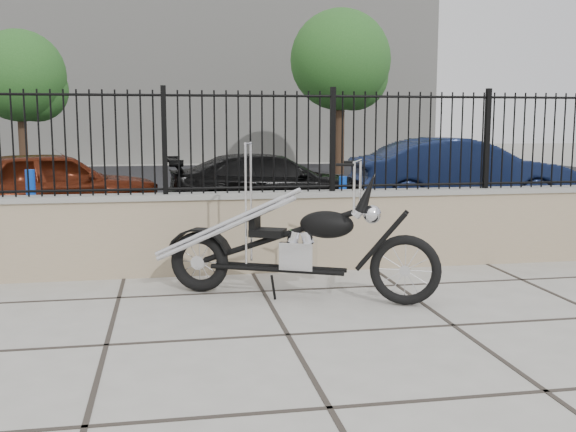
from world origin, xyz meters
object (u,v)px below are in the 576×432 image
(chopper_motorcycle, at_px, (293,220))
(car_black, at_px, (272,184))
(car_red, at_px, (53,185))
(car_blue, at_px, (461,174))

(chopper_motorcycle, xyz_separation_m, car_black, (0.76, 6.26, -0.22))
(car_red, bearing_deg, car_blue, -110.72)
(chopper_motorcycle, height_order, car_black, chopper_motorcycle)
(car_red, xyz_separation_m, car_black, (4.04, 0.24, -0.07))
(car_red, distance_m, car_blue, 7.97)
(chopper_motorcycle, distance_m, car_black, 6.31)
(chopper_motorcycle, bearing_deg, car_blue, 78.25)
(chopper_motorcycle, relative_size, car_black, 0.67)
(car_black, bearing_deg, car_blue, -92.88)
(chopper_motorcycle, bearing_deg, car_red, 143.51)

